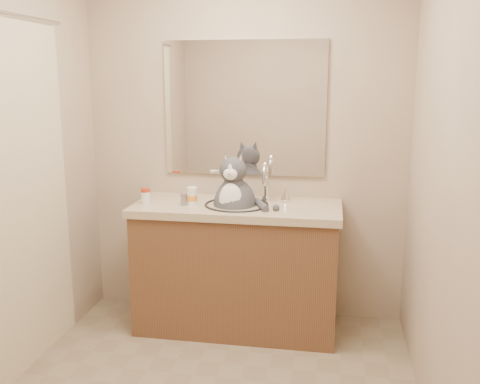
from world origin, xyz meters
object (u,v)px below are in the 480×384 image
at_px(pill_bottle_orange, 192,196).
at_px(grey_canister, 184,199).
at_px(cat, 235,202).
at_px(pill_bottle_redcap, 146,196).

bearing_deg(pill_bottle_orange, grey_canister, -169.51).
height_order(cat, grey_canister, cat).
xyz_separation_m(cat, pill_bottle_orange, (-0.27, -0.04, 0.04)).
relative_size(cat, pill_bottle_redcap, 5.45).
height_order(cat, pill_bottle_redcap, cat).
distance_m(cat, grey_canister, 0.33).
bearing_deg(pill_bottle_orange, pill_bottle_redcap, -176.21).
height_order(pill_bottle_redcap, grey_canister, pill_bottle_redcap).
bearing_deg(cat, grey_canister, -166.76).
distance_m(cat, pill_bottle_redcap, 0.58).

